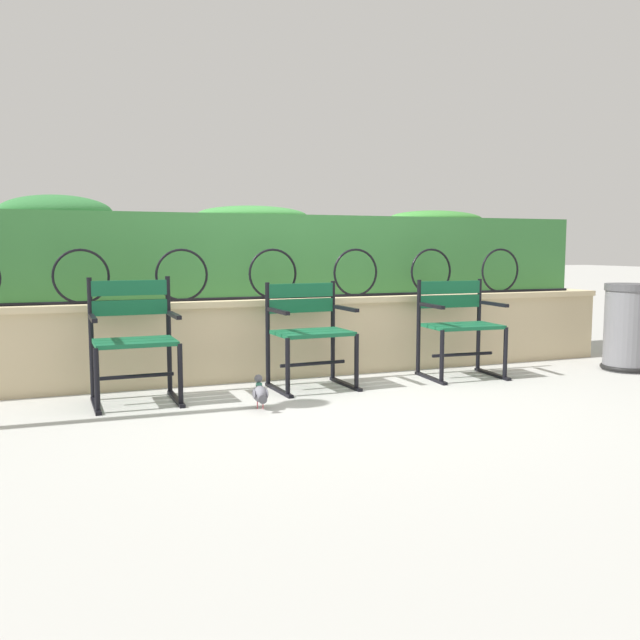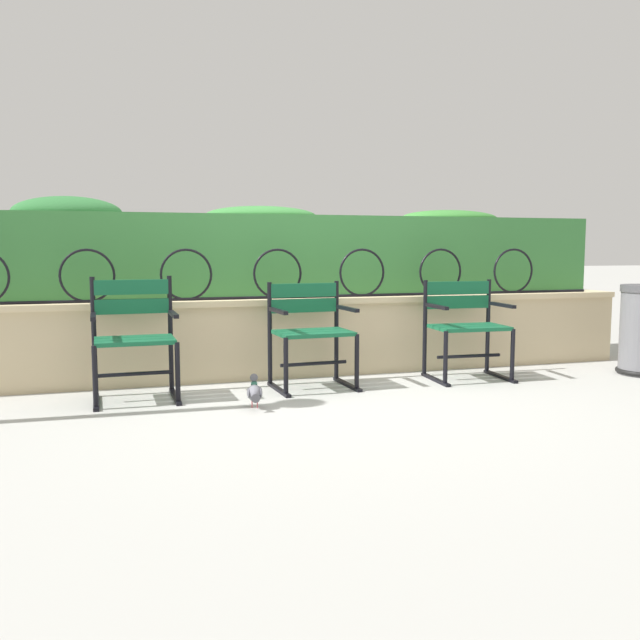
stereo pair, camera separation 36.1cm
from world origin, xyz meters
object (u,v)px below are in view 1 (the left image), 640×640
park_chair_left (134,337)px  park_chair_right (459,323)px  trash_bin (628,329)px  pigeon_near_chairs (260,393)px  park_chair_centre (309,330)px

park_chair_left → park_chair_right: size_ratio=1.08×
park_chair_left → trash_bin: 4.27m
park_chair_right → trash_bin: 1.60m
pigeon_near_chairs → park_chair_centre: bearing=45.6°
park_chair_centre → park_chair_right: park_chair_centre is taller
park_chair_right → trash_bin: bearing=-11.2°
park_chair_centre → park_chair_right: (1.35, -0.03, 0.00)m
trash_bin → pigeon_near_chairs: bearing=-176.0°
pigeon_near_chairs → trash_bin: (3.49, 0.24, 0.26)m
park_chair_left → park_chair_centre: park_chair_left is taller
pigeon_near_chairs → trash_bin: 3.51m
park_chair_left → park_chair_centre: size_ratio=1.07×
park_chair_centre → pigeon_near_chairs: 0.88m
park_chair_centre → park_chair_right: 1.35m
park_chair_right → pigeon_near_chairs: bearing=-163.9°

